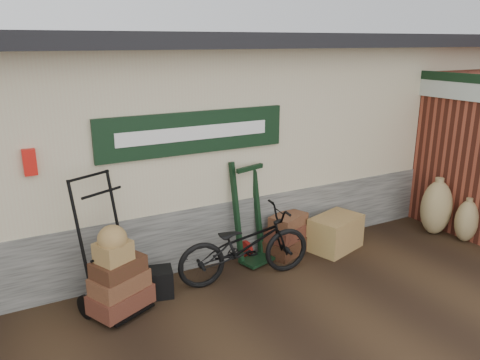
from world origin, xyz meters
The scene contains 11 objects.
ground centered at (0.00, 0.00, 0.00)m, with size 80.00×80.00×0.00m, color black.
station_building centered at (-0.01, 2.74, 1.61)m, with size 14.40×4.10×3.20m.
brick_outbuilding centered at (4.70, 1.19, 1.30)m, with size 1.71×4.51×2.62m.
porter_trolley centered at (-1.64, 0.52, 0.84)m, with size 0.84×0.63×1.68m, color black, non-canonical shape.
green_barrow centered at (0.47, 0.85, 0.75)m, with size 0.54×0.46×1.49m, color black, non-canonical shape.
suitcase_stack centered at (1.08, 0.79, 0.31)m, with size 0.69×0.44×0.61m, color #3D2713, non-canonical shape.
wicker_hamper centered at (1.83, 0.56, 0.26)m, with size 0.80×0.52×0.52m, color brown.
black_trunk centered at (-1.04, 0.53, 0.18)m, with size 0.36×0.31×0.36m, color black.
bicycle centered at (0.14, 0.39, 0.54)m, with size 1.86×0.65×1.08m, color black.
burlap_sack_left centered at (3.67, 0.24, 0.45)m, with size 0.57×0.48×0.91m, color #947D4F.
burlap_sack_right centered at (3.85, -0.21, 0.34)m, with size 0.43×0.36×0.68m, color #947D4F.
Camera 1 is at (-2.65, -4.59, 3.10)m, focal length 35.00 mm.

